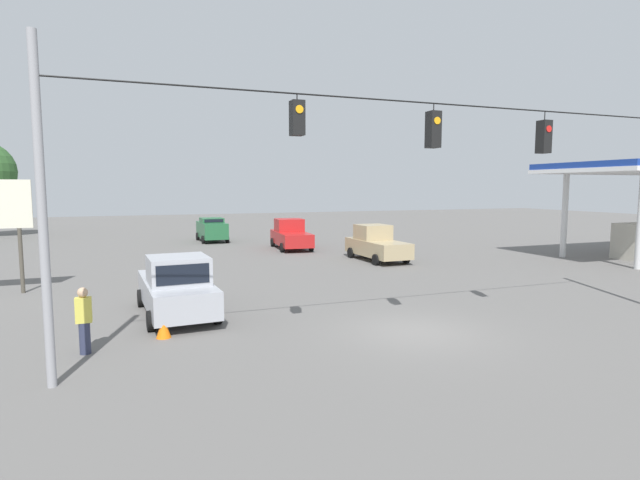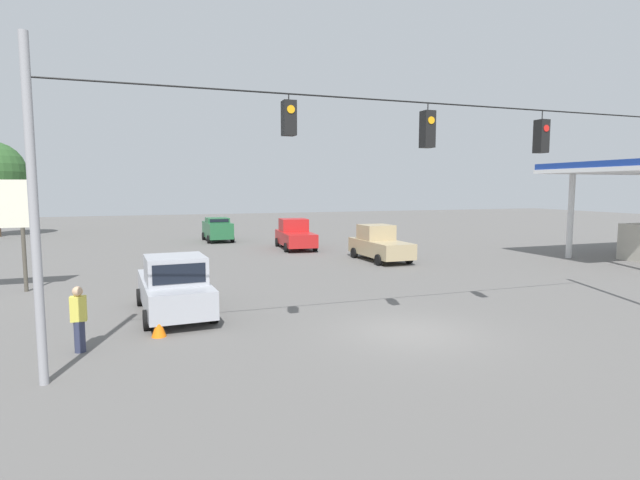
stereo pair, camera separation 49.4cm
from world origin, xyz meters
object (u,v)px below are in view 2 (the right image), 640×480
object	(u,v)px
pickup_truck_red_oncoming_deep	(295,235)
pedestrian	(79,319)
overhead_signal_span	(428,178)
traffic_cone_fourth	(149,275)
pickup_truck_silver_parked_shoulder	(174,287)
pickup_truck_tan_oncoming_far	(379,244)
sedan_green_withflow_deep	(217,229)
traffic_cone_nearest	(159,326)
traffic_cone_third	(151,287)
traffic_cone_second	(154,303)

from	to	relation	value
pickup_truck_red_oncoming_deep	pedestrian	xyz separation A→B (m)	(12.02, 19.73, -0.07)
pickup_truck_red_oncoming_deep	overhead_signal_span	bearing A→B (deg)	82.91
traffic_cone_fourth	pedestrian	distance (m)	10.03
pickup_truck_red_oncoming_deep	pickup_truck_silver_parked_shoulder	xyz separation A→B (m)	(9.37, 16.52, 0.00)
pickup_truck_tan_oncoming_far	traffic_cone_fourth	xyz separation A→B (m)	(13.19, 2.62, -0.66)
sedan_green_withflow_deep	traffic_cone_fourth	distance (m)	17.63
traffic_cone_nearest	traffic_cone_fourth	xyz separation A→B (m)	(0.11, -9.10, 0.00)
sedan_green_withflow_deep	pickup_truck_tan_oncoming_far	bearing A→B (deg)	118.41
traffic_cone_third	pedestrian	xyz separation A→B (m)	(1.92, 6.90, 0.59)
traffic_cone_nearest	pedestrian	distance (m)	2.24
traffic_cone_third	pedestrian	size ratio (longest dim) A/B	0.35
sedan_green_withflow_deep	traffic_cone_second	distance (m)	23.29
traffic_cone_fourth	traffic_cone_nearest	bearing A→B (deg)	90.68
traffic_cone_third	pedestrian	distance (m)	7.19
overhead_signal_span	pedestrian	size ratio (longest dim) A/B	11.02
overhead_signal_span	pickup_truck_tan_oncoming_far	world-z (taller)	overhead_signal_span
pickup_truck_silver_parked_shoulder	sedan_green_withflow_deep	bearing A→B (deg)	-101.71
overhead_signal_span	traffic_cone_third	world-z (taller)	overhead_signal_span
pickup_truck_red_oncoming_deep	traffic_cone_nearest	distance (m)	21.47
pickup_truck_silver_parked_shoulder	pickup_truck_tan_oncoming_far	xyz separation A→B (m)	(-12.47, -9.24, -0.00)
sedan_green_withflow_deep	traffic_cone_second	bearing A→B (deg)	76.34
overhead_signal_span	pickup_truck_red_oncoming_deep	size ratio (longest dim) A/B	3.65
traffic_cone_fourth	sedan_green_withflow_deep	bearing A→B (deg)	-108.40
traffic_cone_second	traffic_cone_third	xyz separation A→B (m)	(0.07, -2.97, 0.00)
pedestrian	traffic_cone_nearest	bearing A→B (deg)	-160.18
overhead_signal_span	traffic_cone_nearest	distance (m)	8.94
overhead_signal_span	traffic_cone_third	xyz separation A→B (m)	(7.37, -9.06, -4.35)
overhead_signal_span	pickup_truck_tan_oncoming_far	distance (m)	16.15
overhead_signal_span	pickup_truck_red_oncoming_deep	bearing A→B (deg)	-97.09
traffic_cone_third	traffic_cone_fourth	xyz separation A→B (m)	(-0.00, -2.93, 0.00)
overhead_signal_span	pickup_truck_red_oncoming_deep	xyz separation A→B (m)	(-2.72, -21.89, -3.69)
traffic_cone_second	pedestrian	xyz separation A→B (m)	(1.99, 3.93, 0.59)
sedan_green_withflow_deep	traffic_cone_third	world-z (taller)	sedan_green_withflow_deep
pedestrian	traffic_cone_second	bearing A→B (deg)	-116.88
sedan_green_withflow_deep	traffic_cone_second	size ratio (longest dim) A/B	6.78
pickup_truck_tan_oncoming_far	traffic_cone_nearest	size ratio (longest dim) A/B	7.99
sedan_green_withflow_deep	traffic_cone_second	xyz separation A→B (m)	(5.50, 22.62, -0.69)
traffic_cone_third	pedestrian	world-z (taller)	pedestrian
pickup_truck_tan_oncoming_far	overhead_signal_span	bearing A→B (deg)	68.26
pickup_truck_red_oncoming_deep	sedan_green_withflow_deep	bearing A→B (deg)	-56.40
pickup_truck_red_oncoming_deep	traffic_cone_nearest	bearing A→B (deg)	62.28
overhead_signal_span	traffic_cone_second	distance (m)	10.45
pickup_truck_tan_oncoming_far	pedestrian	xyz separation A→B (m)	(15.12, 12.45, -0.07)
sedan_green_withflow_deep	pickup_truck_silver_parked_shoulder	distance (m)	23.84
traffic_cone_nearest	traffic_cone_second	world-z (taller)	same
pickup_truck_silver_parked_shoulder	traffic_cone_nearest	world-z (taller)	pickup_truck_silver_parked_shoulder
pickup_truck_tan_oncoming_far	sedan_green_withflow_deep	bearing A→B (deg)	-61.59
pickup_truck_silver_parked_shoulder	traffic_cone_fourth	bearing A→B (deg)	-83.77
pickup_truck_tan_oncoming_far	traffic_cone_third	distance (m)	14.32
pickup_truck_red_oncoming_deep	traffic_cone_second	world-z (taller)	pickup_truck_red_oncoming_deep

